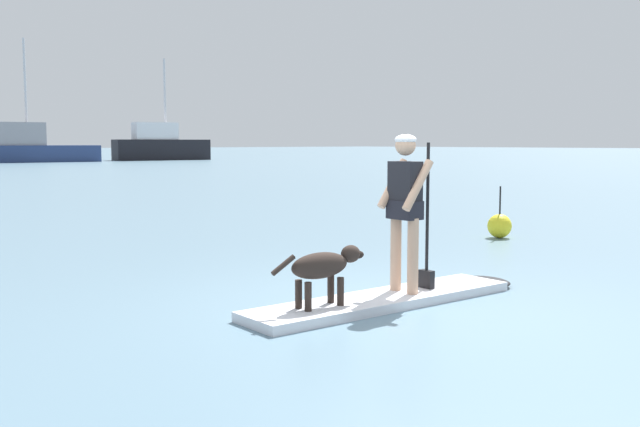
{
  "coord_description": "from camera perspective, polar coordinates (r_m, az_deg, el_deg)",
  "views": [
    {
      "loc": [
        -5.51,
        -5.19,
        1.72
      ],
      "look_at": [
        0.0,
        1.0,
        0.9
      ],
      "focal_mm": 40.72,
      "sensor_mm": 36.0,
      "label": 1
    }
  ],
  "objects": [
    {
      "name": "marker_buoy",
      "position": [
        13.42,
        13.93,
        -0.95
      ],
      "size": [
        0.43,
        0.43,
        0.93
      ],
      "color": "yellow",
      "rests_on": "ground_plane"
    },
    {
      "name": "ground_plane",
      "position": [
        7.76,
        4.95,
        -7.17
      ],
      "size": [
        400.0,
        400.0,
        0.0
      ],
      "primitive_type": "plane",
      "color": "slate"
    },
    {
      "name": "moored_boat_far_starboard",
      "position": [
        71.59,
        -12.44,
        5.24
      ],
      "size": [
        9.34,
        4.23,
        9.67
      ],
      "color": "black",
      "rests_on": "ground_plane"
    },
    {
      "name": "dog",
      "position": [
        7.16,
        0.3,
        -4.21
      ],
      "size": [
        1.14,
        0.26,
        0.58
      ],
      "color": "#2D231E",
      "rests_on": "paddleboard"
    },
    {
      "name": "moored_boat_far_port",
      "position": [
        67.22,
        -22.76,
        4.82
      ],
      "size": [
        13.31,
        5.51,
        10.53
      ],
      "color": "navy",
      "rests_on": "ground_plane"
    },
    {
      "name": "person_paddler",
      "position": [
        7.83,
        6.77,
        0.92
      ],
      "size": [
        0.62,
        0.5,
        1.7
      ],
      "color": "tan",
      "rests_on": "paddleboard"
    },
    {
      "name": "paddleboard",
      "position": [
        7.91,
        6.17,
        -6.57
      ],
      "size": [
        3.61,
        0.91,
        0.1
      ],
      "color": "silver",
      "rests_on": "ground_plane"
    }
  ]
}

